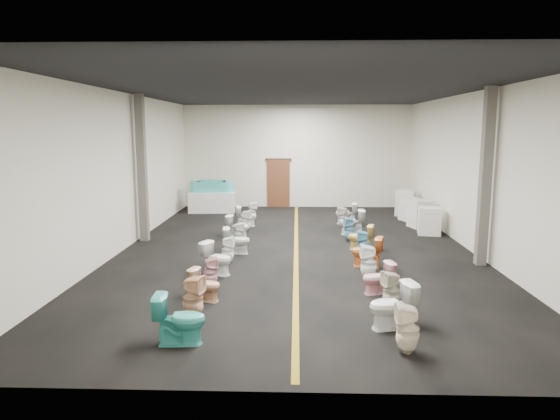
# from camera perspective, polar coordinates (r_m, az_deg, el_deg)

# --- Properties ---
(floor) EXTENTS (16.00, 16.00, 0.00)m
(floor) POSITION_cam_1_polar(r_m,az_deg,el_deg) (14.58, 1.86, -4.48)
(floor) COLOR black
(floor) RESTS_ON ground
(ceiling) EXTENTS (16.00, 16.00, 0.00)m
(ceiling) POSITION_cam_1_polar(r_m,az_deg,el_deg) (14.19, 1.95, 13.45)
(ceiling) COLOR black
(ceiling) RESTS_ON ground
(wall_back) EXTENTS (10.00, 0.00, 10.00)m
(wall_back) POSITION_cam_1_polar(r_m,az_deg,el_deg) (22.19, 1.92, 6.14)
(wall_back) COLOR beige
(wall_back) RESTS_ON ground
(wall_front) EXTENTS (10.00, 0.00, 10.00)m
(wall_front) POSITION_cam_1_polar(r_m,az_deg,el_deg) (6.28, 1.85, -1.92)
(wall_front) COLOR beige
(wall_front) RESTS_ON ground
(wall_left) EXTENTS (0.00, 16.00, 16.00)m
(wall_left) POSITION_cam_1_polar(r_m,az_deg,el_deg) (15.06, -17.54, 4.22)
(wall_left) COLOR beige
(wall_left) RESTS_ON ground
(wall_right) EXTENTS (0.00, 16.00, 16.00)m
(wall_right) POSITION_cam_1_polar(r_m,az_deg,el_deg) (15.06, 21.34, 4.01)
(wall_right) COLOR beige
(wall_right) RESTS_ON ground
(aisle_stripe) EXTENTS (0.12, 15.60, 0.01)m
(aisle_stripe) POSITION_cam_1_polar(r_m,az_deg,el_deg) (14.57, 1.86, -4.47)
(aisle_stripe) COLOR olive
(aisle_stripe) RESTS_ON floor
(back_door) EXTENTS (1.00, 0.10, 2.10)m
(back_door) POSITION_cam_1_polar(r_m,az_deg,el_deg) (22.24, -0.16, 3.05)
(back_door) COLOR #562D19
(back_door) RESTS_ON floor
(door_frame) EXTENTS (1.15, 0.08, 0.10)m
(door_frame) POSITION_cam_1_polar(r_m,az_deg,el_deg) (22.16, -0.16, 5.80)
(door_frame) COLOR #331C11
(door_frame) RESTS_ON back_door
(column_left) EXTENTS (0.25, 0.25, 4.50)m
(column_left) POSITION_cam_1_polar(r_m,az_deg,el_deg) (15.93, -15.50, 4.56)
(column_left) COLOR #59544C
(column_left) RESTS_ON floor
(column_right) EXTENTS (0.25, 0.25, 4.50)m
(column_right) POSITION_cam_1_polar(r_m,az_deg,el_deg) (13.57, 22.42, 3.43)
(column_right) COLOR #59544C
(column_right) RESTS_ON floor
(display_table) EXTENTS (1.98, 1.11, 0.85)m
(display_table) POSITION_cam_1_polar(r_m,az_deg,el_deg) (21.17, -7.76, 0.93)
(display_table) COLOR silver
(display_table) RESTS_ON floor
(bathtub) EXTENTS (1.86, 0.67, 0.55)m
(bathtub) POSITION_cam_1_polar(r_m,az_deg,el_deg) (21.08, -7.80, 2.67)
(bathtub) COLOR #3FB5AF
(bathtub) RESTS_ON display_table
(appliance_crate_a) EXTENTS (0.82, 0.82, 0.91)m
(appliance_crate_a) POSITION_cam_1_polar(r_m,az_deg,el_deg) (17.21, 16.69, -1.20)
(appliance_crate_a) COLOR silver
(appliance_crate_a) RESTS_ON floor
(appliance_crate_b) EXTENTS (0.88, 0.88, 0.97)m
(appliance_crate_b) POSITION_cam_1_polar(r_m,az_deg,el_deg) (18.33, 15.77, -0.43)
(appliance_crate_b) COLOR beige
(appliance_crate_b) RESTS_ON floor
(appliance_crate_c) EXTENTS (0.97, 0.97, 0.85)m
(appliance_crate_c) POSITION_cam_1_polar(r_m,az_deg,el_deg) (19.60, 14.86, 0.04)
(appliance_crate_c) COLOR beige
(appliance_crate_c) RESTS_ON floor
(appliance_crate_d) EXTENTS (0.93, 0.93, 1.02)m
(appliance_crate_d) POSITION_cam_1_polar(r_m,az_deg,el_deg) (20.71, 14.16, 0.79)
(appliance_crate_d) COLOR silver
(appliance_crate_d) RESTS_ON floor
(toilet_left_0) EXTENTS (0.85, 0.51, 0.84)m
(toilet_left_0) POSITION_cam_1_polar(r_m,az_deg,el_deg) (8.42, -11.37, -12.14)
(toilet_left_0) COLOR teal
(toilet_left_0) RESTS_ON floor
(toilet_left_1) EXTENTS (0.46, 0.46, 0.84)m
(toilet_left_1) POSITION_cam_1_polar(r_m,az_deg,el_deg) (9.37, -9.92, -9.86)
(toilet_left_1) COLOR #DEAB84
(toilet_left_1) RESTS_ON floor
(toilet_left_2) EXTENTS (0.73, 0.55, 0.67)m
(toilet_left_2) POSITION_cam_1_polar(r_m,az_deg,el_deg) (10.35, -8.54, -8.45)
(toilet_left_2) COLOR tan
(toilet_left_2) RESTS_ON floor
(toilet_left_3) EXTENTS (0.40, 0.40, 0.68)m
(toilet_left_3) POSITION_cam_1_polar(r_m,az_deg,el_deg) (11.16, -7.97, -7.08)
(toilet_left_3) COLOR #D19498
(toilet_left_3) RESTS_ON floor
(toilet_left_4) EXTENTS (0.89, 0.72, 0.79)m
(toilet_left_4) POSITION_cam_1_polar(r_m,az_deg,el_deg) (12.10, -7.22, -5.51)
(toilet_left_4) COLOR white
(toilet_left_4) RESTS_ON floor
(toilet_left_5) EXTENTS (0.35, 0.34, 0.71)m
(toilet_left_5) POSITION_cam_1_polar(r_m,az_deg,el_deg) (13.07, -6.00, -4.55)
(toilet_left_5) COLOR white
(toilet_left_5) RESTS_ON floor
(toilet_left_6) EXTENTS (0.77, 0.47, 0.76)m
(toilet_left_6) POSITION_cam_1_polar(r_m,az_deg,el_deg) (14.01, -4.99, -3.49)
(toilet_left_6) COLOR silver
(toilet_left_6) RESTS_ON floor
(toilet_left_7) EXTENTS (0.37, 0.36, 0.72)m
(toilet_left_7) POSITION_cam_1_polar(r_m,az_deg,el_deg) (14.95, -4.68, -2.75)
(toilet_left_7) COLOR silver
(toilet_left_7) RESTS_ON floor
(toilet_left_8) EXTENTS (0.80, 0.56, 0.74)m
(toilet_left_8) POSITION_cam_1_polar(r_m,az_deg,el_deg) (15.99, -4.85, -1.92)
(toilet_left_8) COLOR white
(toilet_left_8) RESTS_ON floor
(toilet_left_9) EXTENTS (0.40, 0.39, 0.74)m
(toilet_left_9) POSITION_cam_1_polar(r_m,az_deg,el_deg) (16.94, -3.93, -1.27)
(toilet_left_9) COLOR white
(toilet_left_9) RESTS_ON floor
(toilet_left_10) EXTENTS (0.83, 0.63, 0.76)m
(toilet_left_10) POSITION_cam_1_polar(r_m,az_deg,el_deg) (17.85, -3.90, -0.70)
(toilet_left_10) COLOR white
(toilet_left_10) RESTS_ON floor
(toilet_left_11) EXTENTS (0.44, 0.43, 0.74)m
(toilet_left_11) POSITION_cam_1_polar(r_m,az_deg,el_deg) (18.87, -3.26, -0.18)
(toilet_left_11) COLOR white
(toilet_left_11) RESTS_ON floor
(toilet_right_0) EXTENTS (0.37, 0.36, 0.80)m
(toilet_right_0) POSITION_cam_1_polar(r_m,az_deg,el_deg) (8.19, 14.38, -13.02)
(toilet_right_0) COLOR #F6E8CD
(toilet_right_0) RESTS_ON floor
(toilet_right_1) EXTENTS (0.91, 0.65, 0.84)m
(toilet_right_1) POSITION_cam_1_polar(r_m,az_deg,el_deg) (9.06, 12.71, -10.63)
(toilet_right_1) COLOR white
(toilet_right_1) RESTS_ON floor
(toilet_right_2) EXTENTS (0.43, 0.42, 0.76)m
(toilet_right_2) POSITION_cam_1_polar(r_m,az_deg,el_deg) (10.00, 12.64, -8.95)
(toilet_right_2) COLOR beige
(toilet_right_2) RESTS_ON floor
(toilet_right_3) EXTENTS (0.75, 0.54, 0.69)m
(toilet_right_3) POSITION_cam_1_polar(r_m,az_deg,el_deg) (10.85, 11.15, -7.63)
(toilet_right_3) COLOR #F0A6AE
(toilet_right_3) RESTS_ON floor
(toilet_right_4) EXTENTS (0.39, 0.39, 0.83)m
(toilet_right_4) POSITION_cam_1_polar(r_m,az_deg,el_deg) (11.78, 10.11, -5.88)
(toilet_right_4) COLOR white
(toilet_right_4) RESTS_ON floor
(toilet_right_5) EXTENTS (0.87, 0.64, 0.79)m
(toilet_right_5) POSITION_cam_1_polar(r_m,az_deg,el_deg) (12.81, 9.89, -4.73)
(toilet_right_5) COLOR orange
(toilet_right_5) RESTS_ON floor
(toilet_right_6) EXTENTS (0.38, 0.37, 0.75)m
(toilet_right_6) POSITION_cam_1_polar(r_m,az_deg,el_deg) (13.73, 9.51, -3.86)
(toilet_right_6) COLOR #6AB0D2
(toilet_right_6) RESTS_ON floor
(toilet_right_7) EXTENTS (0.81, 0.58, 0.74)m
(toilet_right_7) POSITION_cam_1_polar(r_m,az_deg,el_deg) (14.60, 9.20, -3.08)
(toilet_right_7) COLOR #E2BA59
(toilet_right_7) RESTS_ON floor
(toilet_right_8) EXTENTS (0.39, 0.39, 0.76)m
(toilet_right_8) POSITION_cam_1_polar(r_m,az_deg,el_deg) (15.66, 7.93, -2.18)
(toilet_right_8) COLOR #71AFCD
(toilet_right_8) RESTS_ON floor
(toilet_right_9) EXTENTS (0.84, 0.51, 0.84)m
(toilet_right_9) POSITION_cam_1_polar(r_m,az_deg,el_deg) (16.63, 8.22, -1.37)
(toilet_right_9) COLOR silver
(toilet_right_9) RESTS_ON floor
(toilet_right_10) EXTENTS (0.46, 0.45, 0.76)m
(toilet_right_10) POSITION_cam_1_polar(r_m,az_deg,el_deg) (17.60, 7.25, -0.89)
(toilet_right_10) COLOR beige
(toilet_right_10) RESTS_ON floor
(toilet_right_11) EXTENTS (0.84, 0.56, 0.80)m
(toilet_right_11) POSITION_cam_1_polar(r_m,az_deg,el_deg) (18.43, 7.60, -0.38)
(toilet_right_11) COLOR white
(toilet_right_11) RESTS_ON floor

